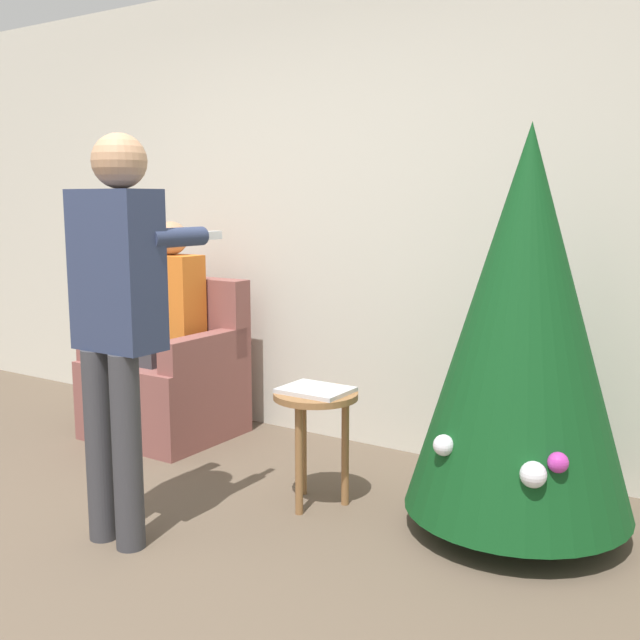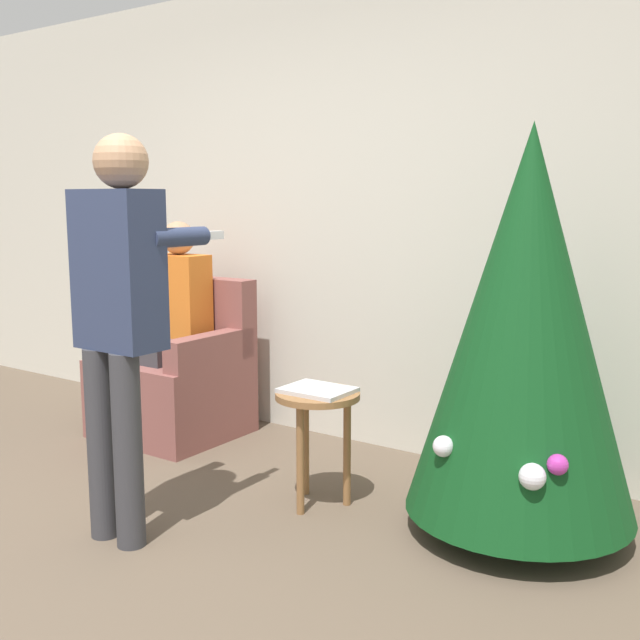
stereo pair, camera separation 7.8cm
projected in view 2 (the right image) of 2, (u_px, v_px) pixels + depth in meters
name	position (u px, v px, depth m)	size (l,w,h in m)	color
ground_plane	(7.00, 589.00, 2.77)	(14.00, 14.00, 0.00)	brown
wall_back	(338.00, 212.00, 4.37)	(8.00, 0.06, 2.70)	beige
christmas_tree	(525.00, 323.00, 3.10)	(0.96, 0.96, 1.73)	brown
armchair	(176.00, 379.00, 4.59)	(0.79, 0.71, 0.94)	brown
person_seated	(171.00, 318.00, 4.51)	(0.36, 0.46, 1.30)	#38383D
person_standing	(119.00, 304.00, 3.05)	(0.39, 0.57, 1.69)	#38383D
side_stool	(318.00, 412.00, 3.47)	(0.39, 0.39, 0.54)	olive
laptop	(318.00, 390.00, 3.45)	(0.31, 0.25, 0.02)	silver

